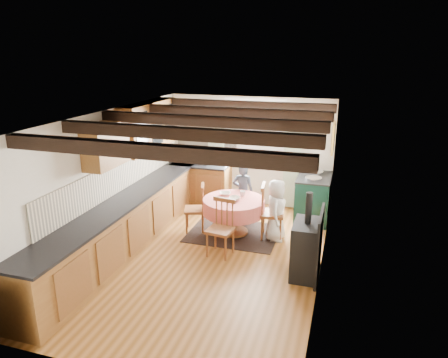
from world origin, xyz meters
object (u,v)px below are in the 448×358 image
(cast_iron_stove, at_px, (307,235))
(child_far, at_px, (243,192))
(dining_table, at_px, (234,217))
(cup, at_px, (243,193))
(chair_right, at_px, (272,212))
(aga_range, at_px, (313,197))
(chair_near, at_px, (220,228))
(child_right, at_px, (276,210))
(chair_left, at_px, (195,208))

(cast_iron_stove, xyz_separation_m, child_far, (-1.47, 1.83, -0.08))
(child_far, bearing_deg, dining_table, 91.19)
(dining_table, height_order, cup, cup)
(chair_right, xyz_separation_m, aga_range, (0.63, 1.11, -0.04))
(chair_near, bearing_deg, child_right, 55.72)
(chair_near, height_order, cast_iron_stove, cast_iron_stove)
(cast_iron_stove, bearing_deg, chair_right, 122.26)
(chair_right, distance_m, cast_iron_stove, 1.40)
(chair_left, xyz_separation_m, child_right, (1.55, 0.07, 0.11))
(child_right, bearing_deg, aga_range, -29.40)
(dining_table, relative_size, chair_near, 1.18)
(chair_left, height_order, cast_iron_stove, cast_iron_stove)
(aga_range, height_order, child_right, child_right)
(cast_iron_stove, distance_m, child_far, 2.35)
(cast_iron_stove, bearing_deg, chair_left, 154.61)
(chair_near, relative_size, chair_right, 0.95)
(chair_near, relative_size, child_right, 0.85)
(chair_right, xyz_separation_m, child_right, (0.08, -0.06, 0.06))
(cast_iron_stove, bearing_deg, child_right, 120.74)
(chair_right, height_order, aga_range, chair_right)
(cast_iron_stove, bearing_deg, aga_range, 92.75)
(child_right, bearing_deg, chair_right, 50.21)
(child_far, bearing_deg, aga_range, -161.01)
(dining_table, height_order, child_far, child_far)
(chair_left, bearing_deg, aga_range, 101.67)
(dining_table, distance_m, child_far, 0.75)
(cast_iron_stove, distance_m, cup, 1.91)
(child_far, bearing_deg, chair_near, 91.23)
(dining_table, relative_size, cast_iron_stove, 0.85)
(chair_near, relative_size, aga_range, 0.96)
(dining_table, relative_size, chair_left, 1.24)
(chair_left, xyz_separation_m, child_far, (0.75, 0.78, 0.13))
(chair_near, xyz_separation_m, aga_range, (1.34, 2.04, -0.02))
(chair_near, relative_size, child_far, 0.82)
(chair_left, relative_size, cast_iron_stove, 0.68)
(chair_right, xyz_separation_m, cast_iron_stove, (0.74, -1.18, 0.16))
(dining_table, bearing_deg, chair_left, -174.54)
(aga_range, bearing_deg, cup, -142.71)
(chair_left, distance_m, child_far, 1.09)
(dining_table, xyz_separation_m, chair_left, (-0.76, -0.07, 0.12))
(chair_near, height_order, chair_left, chair_near)
(child_far, bearing_deg, cast_iron_stove, 129.25)
(child_right, bearing_deg, dining_table, 85.93)
(dining_table, relative_size, aga_range, 1.13)
(aga_range, bearing_deg, chair_right, -119.71)
(chair_left, relative_size, child_right, 0.81)
(chair_left, relative_size, aga_range, 0.91)
(chair_left, distance_m, aga_range, 2.44)
(chair_near, distance_m, chair_right, 1.17)
(dining_table, xyz_separation_m, cast_iron_stove, (1.46, -1.13, 0.33))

